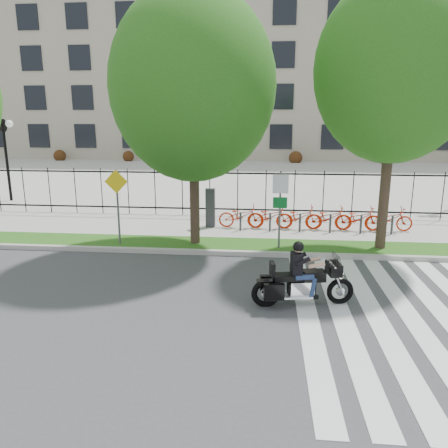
{
  "coord_description": "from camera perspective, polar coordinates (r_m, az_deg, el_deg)",
  "views": [
    {
      "loc": [
        1.23,
        -9.16,
        4.25
      ],
      "look_at": [
        0.03,
        3.0,
        1.29
      ],
      "focal_mm": 35.0,
      "sensor_mm": 36.0,
      "label": 1
    }
  ],
  "objects": [
    {
      "name": "ground",
      "position": [
        10.18,
        -1.85,
        -11.08
      ],
      "size": [
        120.0,
        120.0,
        0.0
      ],
      "primitive_type": "plane",
      "color": "#3C3C3F",
      "rests_on": "ground"
    },
    {
      "name": "curb",
      "position": [
        13.96,
        0.33,
        -3.79
      ],
      "size": [
        60.0,
        0.2,
        0.15
      ],
      "primitive_type": "cube",
      "color": "#A3A199",
      "rests_on": "ground"
    },
    {
      "name": "grass_verge",
      "position": [
        14.77,
        0.64,
        -2.81
      ],
      "size": [
        60.0,
        1.5,
        0.15
      ],
      "primitive_type": "cube",
      "color": "#245A16",
      "rests_on": "ground"
    },
    {
      "name": "sidewalk",
      "position": [
        17.17,
        1.37,
        -0.46
      ],
      "size": [
        60.0,
        3.5,
        0.15
      ],
      "primitive_type": "cube",
      "color": "#9D9B93",
      "rests_on": "ground"
    },
    {
      "name": "plaza",
      "position": [
        34.44,
        3.59,
        6.58
      ],
      "size": [
        80.0,
        34.0,
        0.1
      ],
      "primitive_type": "cube",
      "color": "#9D9B93",
      "rests_on": "ground"
    },
    {
      "name": "crosswalk_stripes",
      "position": [
        10.72,
        25.2,
        -11.09
      ],
      "size": [
        5.7,
        8.0,
        0.01
      ],
      "primitive_type": null,
      "color": "silver",
      "rests_on": "ground"
    },
    {
      "name": "iron_fence",
      "position": [
        18.66,
        1.8,
        4.04
      ],
      "size": [
        30.0,
        0.06,
        2.0
      ],
      "primitive_type": null,
      "color": "black",
      "rests_on": "sidewalk"
    },
    {
      "name": "office_building",
      "position": [
        54.4,
        4.59,
        19.61
      ],
      "size": [
        60.0,
        21.9,
        20.15
      ],
      "color": "#A39884",
      "rests_on": "ground"
    },
    {
      "name": "lamp_post_left",
      "position": [
        24.98,
        -26.76,
        9.79
      ],
      "size": [
        1.06,
        0.7,
        4.25
      ],
      "color": "black",
      "rests_on": "ground"
    },
    {
      "name": "street_tree_1",
      "position": [
        14.35,
        -4.1,
        17.55
      ],
      "size": [
        5.23,
        5.23,
        8.11
      ],
      "color": "#35261D",
      "rests_on": "grass_verge"
    },
    {
      "name": "street_tree_2",
      "position": [
        14.66,
        21.46,
        18.19
      ],
      "size": [
        4.82,
        4.82,
        8.28
      ],
      "color": "#35261D",
      "rests_on": "grass_verge"
    },
    {
      "name": "bike_share_station",
      "position": [
        16.85,
        11.35,
        0.88
      ],
      "size": [
        7.75,
        0.84,
        1.5
      ],
      "color": "#2D2D33",
      "rests_on": "sidewalk"
    },
    {
      "name": "sign_pole_regulatory",
      "position": [
        13.98,
        7.34,
        3.15
      ],
      "size": [
        0.5,
        0.09,
        2.5
      ],
      "color": "#59595B",
      "rests_on": "grass_verge"
    },
    {
      "name": "sign_pole_warning",
      "position": [
        14.81,
        -13.78,
        3.47
      ],
      "size": [
        0.78,
        0.09,
        2.49
      ],
      "color": "#59595B",
      "rests_on": "grass_verge"
    },
    {
      "name": "motorcycle_rider",
      "position": [
        10.33,
        10.24,
        -7.2
      ],
      "size": [
        2.4,
        0.9,
        1.86
      ],
      "color": "black",
      "rests_on": "ground"
    }
  ]
}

